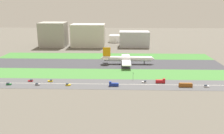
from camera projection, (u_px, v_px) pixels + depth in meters
The scene contains 22 objects.
ground_plane at pixel (103, 64), 285.08m from camera, with size 800.00×800.00×0.00m, color #5B564C.
runway at pixel (103, 64), 285.06m from camera, with size 280.00×46.00×0.10m, color #38383D.
grass_median_north at pixel (105, 56), 324.57m from camera, with size 280.00×36.00×0.10m, color #3D7A33.
grass_median_south at pixel (101, 74), 245.56m from camera, with size 280.00×36.00×0.10m, color #427F38.
highway at pixel (98, 84), 214.73m from camera, with size 280.00×28.00×0.10m, color #4C4C4F.
highway_centerline at pixel (98, 84), 214.71m from camera, with size 266.00×0.50×0.01m, color silver.
airliner at pixel (126, 59), 282.53m from camera, with size 65.00×56.00×19.70m.
truck_1 at pixel (114, 84), 209.01m from camera, with size 8.40×2.50×4.00m.
car_1 at pixel (68, 85), 210.52m from camera, with size 4.40×1.80×2.00m.
car_6 at pixel (145, 82), 217.93m from camera, with size 4.40×1.80×2.00m.
car_2 at pixel (50, 81), 220.76m from camera, with size 4.40×1.80×2.00m.
car_4 at pixel (38, 84), 211.41m from camera, with size 4.40×1.80×2.00m.
truck_0 at pixel (161, 81), 217.25m from camera, with size 8.40×2.50×4.00m.
car_5 at pixel (206, 86), 206.58m from camera, with size 4.40×1.80×2.00m.
car_3 at pixel (31, 81), 221.37m from camera, with size 4.40×1.80×2.00m.
car_0 at pixel (9, 84), 212.26m from camera, with size 4.40×1.80×2.00m.
bus_0 at pixel (186, 85), 206.93m from camera, with size 11.60×2.50×3.50m.
traffic_light at pixel (133, 76), 225.07m from camera, with size 0.36×0.50×7.20m.
terminal_building at pixel (54, 34), 392.68m from camera, with size 41.88×35.32×38.96m, color #9E998E.
hangar_building at pixel (88, 35), 391.15m from camera, with size 53.91×32.04×36.32m, color beige.
office_tower at pixel (134, 39), 390.21m from camera, with size 48.01×26.91×24.89m, color #B2B2B7.
fuel_tank_west at pixel (115, 39), 436.25m from camera, with size 23.49×23.49×12.62m, color silver.
Camera 1 is at (19.73, -275.39, 71.87)m, focal length 38.26 mm.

